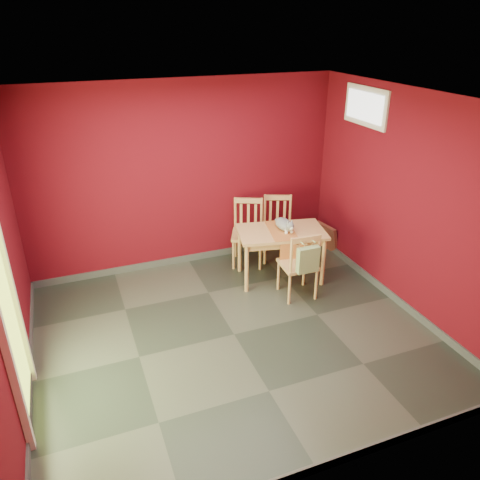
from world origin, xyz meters
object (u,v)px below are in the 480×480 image
object	(u,v)px
dining_table	(281,237)
chair_far_left	(248,232)
tote_bag	(308,260)
chair_near	(299,264)
cat	(284,222)
picture_frame	(327,237)
chair_far_right	(278,228)

from	to	relation	value
dining_table	chair_far_left	size ratio (longest dim) A/B	1.33
dining_table	chair_far_left	distance (m)	0.69
tote_bag	chair_near	bearing A→B (deg)	87.70
chair_far_left	chair_near	xyz separation A→B (m)	(0.26, -1.16, -0.02)
tote_bag	cat	size ratio (longest dim) A/B	0.98
tote_bag	picture_frame	size ratio (longest dim) A/B	0.91
chair_far_right	chair_near	distance (m)	1.16
chair_far_left	tote_bag	size ratio (longest dim) A/B	2.42
dining_table	tote_bag	size ratio (longest dim) A/B	3.21
chair_near	cat	distance (m)	0.67
chair_near	chair_far_left	bearing A→B (deg)	102.65
picture_frame	tote_bag	bearing A→B (deg)	-129.95
chair_far_right	cat	world-z (taller)	chair_far_right
chair_near	picture_frame	bearing A→B (deg)	44.91
chair_far_left	dining_table	bearing A→B (deg)	-68.81
cat	picture_frame	world-z (taller)	cat
chair_far_left	chair_far_right	world-z (taller)	chair_far_left
chair_near	picture_frame	size ratio (longest dim) A/B	2.13
dining_table	chair_far_left	world-z (taller)	chair_far_left
chair_near	dining_table	bearing A→B (deg)	91.82
cat	chair_far_left	bearing A→B (deg)	146.06
picture_frame	dining_table	bearing A→B (deg)	-153.39
tote_bag	picture_frame	world-z (taller)	tote_bag
chair_near	tote_bag	distance (m)	0.29
chair_near	cat	bearing A→B (deg)	86.33
chair_far_right	tote_bag	size ratio (longest dim) A/B	2.40
dining_table	cat	bearing A→B (deg)	32.72
dining_table	tote_bag	xyz separation A→B (m)	(0.01, -0.76, 0.01)
chair_far_right	cat	distance (m)	0.70
chair_far_right	picture_frame	size ratio (longest dim) A/B	2.18
tote_bag	chair_far_left	bearing A→B (deg)	100.29
cat	picture_frame	bearing A→B (deg)	55.80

